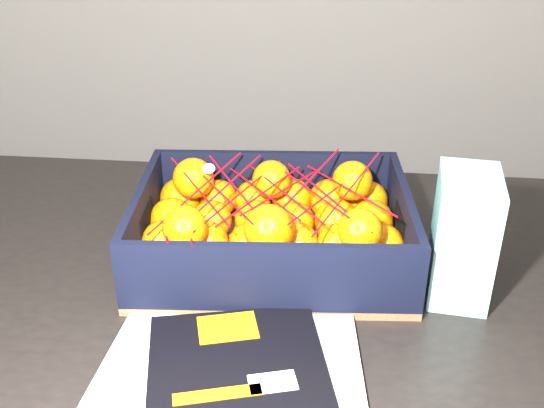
{
  "coord_description": "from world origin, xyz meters",
  "views": [
    {
      "loc": [
        0.36,
        -0.83,
        1.29
      ],
      "look_at": [
        0.33,
        -0.03,
        0.86
      ],
      "focal_mm": 41.91,
      "sensor_mm": 36.0,
      "label": 1
    }
  ],
  "objects_px": {
    "produce_crate": "(273,238)",
    "retail_carton": "(463,236)",
    "magazine_stack": "(230,392)",
    "table": "(232,332)"
  },
  "relations": [
    {
      "from": "table",
      "to": "magazine_stack",
      "type": "bearing_deg",
      "value": -84.79
    },
    {
      "from": "table",
      "to": "produce_crate",
      "type": "xyz_separation_m",
      "value": [
        0.06,
        0.06,
        0.13
      ]
    },
    {
      "from": "table",
      "to": "retail_carton",
      "type": "height_order",
      "value": "retail_carton"
    },
    {
      "from": "magazine_stack",
      "to": "produce_crate",
      "type": "height_order",
      "value": "produce_crate"
    },
    {
      "from": "table",
      "to": "magazine_stack",
      "type": "relative_size",
      "value": 3.71
    },
    {
      "from": "produce_crate",
      "to": "table",
      "type": "bearing_deg",
      "value": -134.11
    },
    {
      "from": "produce_crate",
      "to": "retail_carton",
      "type": "distance_m",
      "value": 0.28
    },
    {
      "from": "magazine_stack",
      "to": "produce_crate",
      "type": "xyz_separation_m",
      "value": [
        0.04,
        0.3,
        0.03
      ]
    },
    {
      "from": "produce_crate",
      "to": "retail_carton",
      "type": "relative_size",
      "value": 2.27
    },
    {
      "from": "table",
      "to": "magazine_stack",
      "type": "height_order",
      "value": "magazine_stack"
    }
  ]
}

